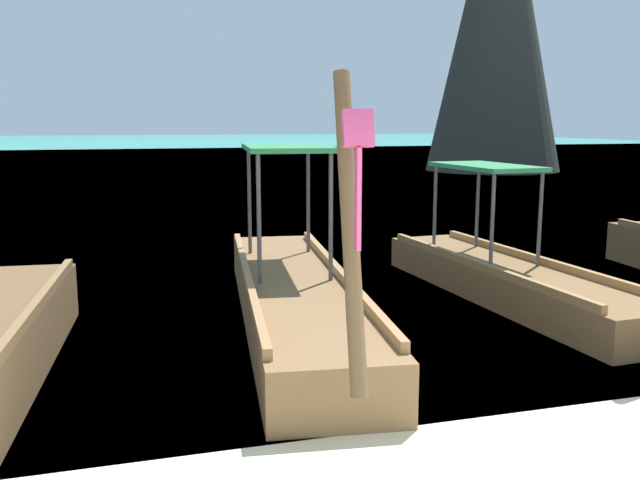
% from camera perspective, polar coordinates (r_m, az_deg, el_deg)
% --- Properties ---
extents(sea_water, '(120.00, 120.00, 0.00)m').
position_cam_1_polar(sea_water, '(64.71, -14.42, 7.44)').
color(sea_water, '#2DB29E').
rests_on(sea_water, ground).
extents(longtail_boat_pink_ribbon, '(1.87, 6.65, 2.71)m').
position_cam_1_polar(longtail_boat_pink_ribbon, '(8.09, -2.16, -4.54)').
color(longtail_boat_pink_ribbon, brown).
rests_on(longtail_boat_pink_ribbon, ground).
extents(longtail_boat_red_ribbon, '(1.32, 5.48, 2.57)m').
position_cam_1_polar(longtail_boat_red_ribbon, '(9.47, 15.37, -2.96)').
color(longtail_boat_red_ribbon, brown).
rests_on(longtail_boat_red_ribbon, ground).
extents(karst_rock, '(6.96, 6.33, 15.14)m').
position_cam_1_polar(karst_rock, '(35.01, 14.74, 17.45)').
color(karst_rock, '#2D302B').
rests_on(karst_rock, ground).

